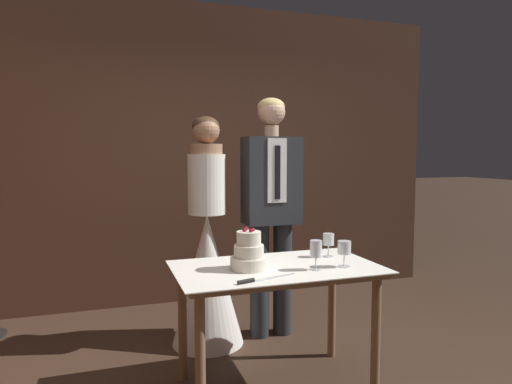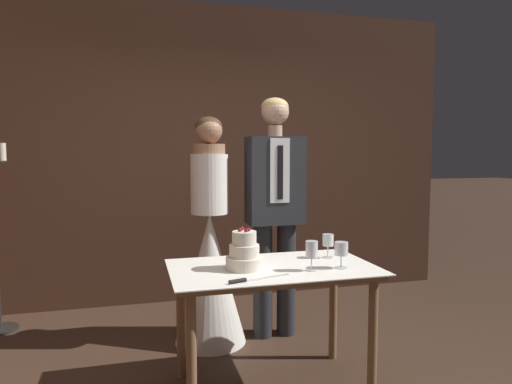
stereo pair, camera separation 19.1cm
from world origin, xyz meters
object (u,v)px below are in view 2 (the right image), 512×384
Objects in this scene: tiered_cake at (244,254)px; wine_glass_middle at (328,241)px; cake_knife at (248,280)px; wine_glass_near at (312,251)px; groom at (275,203)px; cake_table at (273,283)px; bride at (210,261)px; wine_glass_far at (341,249)px.

tiered_cake is 1.58× the size of wine_glass_middle.
wine_glass_near is (0.41, 0.12, 0.11)m from cake_knife.
tiered_cake is 0.13× the size of groom.
wine_glass_near is at bearing -37.71° from cake_table.
tiered_cake is 0.92m from groom.
wine_glass_near is at bearing -20.24° from tiered_cake.
cake_table is 0.27m from tiered_cake.
bride reaches higher than tiered_cake.
bride is at bearing 125.15° from wine_glass_far.
cake_table is 0.91m from groom.
wine_glass_middle is at bearing 17.25° from cake_table.
cake_knife is at bearing -114.61° from groom.
cake_knife is 0.22× the size of bride.
wine_glass_near is 0.19m from wine_glass_far.
bride reaches higher than wine_glass_near.
wine_glass_far reaches higher than cake_table.
groom reaches higher than cake_knife.
tiered_cake is 0.27m from cake_knife.
wine_glass_middle is (0.64, 0.40, 0.10)m from cake_knife.
cake_table is 0.37m from cake_knife.
tiered_cake is at bearing -166.66° from wine_glass_middle.
bride is at bearing 115.93° from wine_glass_near.
wine_glass_far is (0.57, -0.13, 0.02)m from tiered_cake.
wine_glass_near reaches higher than cake_knife.
wine_glass_middle is 0.69m from groom.
groom is at bearing 98.10° from wine_glass_far.
tiered_cake is 1.57× the size of wine_glass_far.
groom is at bearing 49.48° from cake_knife.
tiered_cake is 1.41× the size of wine_glass_near.
bride is at bearing 95.61° from tiered_cake.
tiered_cake reaches higher than wine_glass_far.
wine_glass_far is (-0.03, -0.27, 0.00)m from wine_glass_middle.
groom is (0.48, 1.04, 0.29)m from cake_knife.
tiered_cake is 0.14× the size of bride.
wine_glass_far is at bearing -3.78° from cake_knife.
wine_glass_far is 0.94m from groom.
cake_knife reaches higher than cake_table.
tiered_cake is at bearing -84.39° from bride.
wine_glass_middle is 0.08× the size of groom.
tiered_cake reaches higher than cake_knife.
cake_knife is at bearing -129.45° from cake_table.
bride is at bearing 136.44° from wine_glass_middle.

